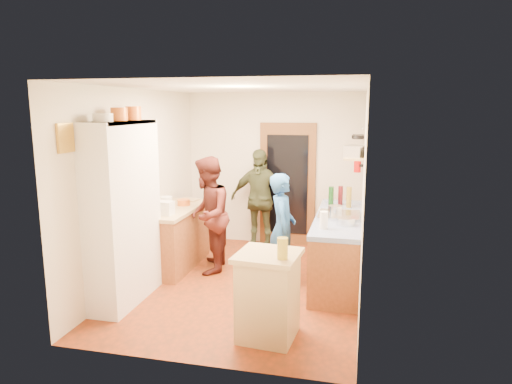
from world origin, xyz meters
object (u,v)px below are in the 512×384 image
(person_back, at_px, (260,200))
(island_base, at_px, (268,298))
(hutch_body, at_px, (124,213))
(person_hob, at_px, (284,229))
(right_counter_base, at_px, (338,249))
(person_left, at_px, (210,214))

(person_back, bearing_deg, island_base, -70.22)
(hutch_body, bearing_deg, person_back, 64.62)
(hutch_body, xyz_separation_m, island_base, (1.89, -0.53, -0.67))
(hutch_body, xyz_separation_m, person_hob, (1.80, 1.01, -0.35))
(island_base, bearing_deg, right_counter_base, 71.49)
(right_counter_base, xyz_separation_m, person_hob, (-0.70, -0.29, 0.33))
(right_counter_base, bearing_deg, person_left, -177.74)
(right_counter_base, bearing_deg, person_hob, -157.92)
(person_back, bearing_deg, person_left, -106.08)
(island_base, bearing_deg, hutch_body, 164.28)
(person_left, xyz_separation_m, person_back, (0.47, 1.18, 0.01))
(right_counter_base, xyz_separation_m, island_base, (-0.61, -1.83, 0.01))
(island_base, relative_size, person_back, 0.51)
(right_counter_base, height_order, person_left, person_left)
(person_hob, xyz_separation_m, person_back, (-0.65, 1.39, 0.09))
(person_hob, bearing_deg, hutch_body, 109.55)
(right_counter_base, xyz_separation_m, person_left, (-1.83, -0.07, 0.42))
(hutch_body, distance_m, person_hob, 2.09)
(island_base, bearing_deg, person_back, 104.22)
(right_counter_base, height_order, person_back, person_back)
(right_counter_base, distance_m, person_back, 1.80)
(island_base, height_order, person_left, person_left)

